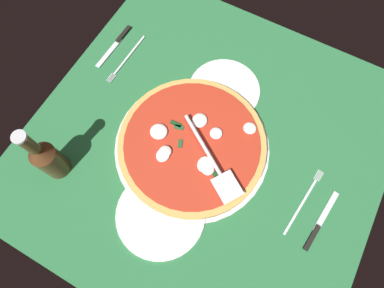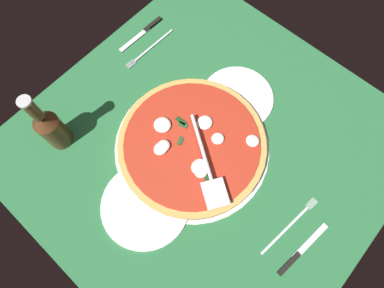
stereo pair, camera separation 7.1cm
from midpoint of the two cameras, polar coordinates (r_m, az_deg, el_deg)
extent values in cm
cube|color=#286939|center=(89.40, 0.23, -0.21)|extent=(93.59, 93.59, 0.80)
cylinder|color=silver|center=(88.38, -2.29, -0.57)|extent=(42.23, 42.23, 0.85)
cylinder|color=silver|center=(84.41, -7.99, -12.43)|extent=(22.65, 22.65, 1.00)
cylinder|color=white|center=(95.88, 3.57, 9.26)|extent=(20.72, 20.72, 1.00)
cylinder|color=tan|center=(87.19, -2.32, -0.29)|extent=(40.03, 40.03, 1.69)
cylinder|color=#B12D1A|center=(86.26, -2.34, -0.05)|extent=(36.69, 36.69, 0.30)
ellipsoid|color=silver|center=(87.52, -8.18, 1.95)|extent=(4.62, 4.71, 1.17)
ellipsoid|color=white|center=(83.56, -0.11, -3.85)|extent=(4.53, 3.95, 1.03)
ellipsoid|color=white|center=(86.57, 1.94, 1.66)|extent=(3.47, 3.35, 0.99)
ellipsoid|color=white|center=(83.19, 0.40, -4.67)|extent=(3.47, 3.30, 1.05)
ellipsoid|color=silver|center=(88.07, -0.94, 3.94)|extent=(4.36, 4.11, 0.97)
ellipsoid|color=silver|center=(88.00, 7.89, 2.53)|extent=(3.51, 3.52, 0.86)
ellipsoid|color=#F1DFD0|center=(85.14, -7.11, -1.58)|extent=(3.47, 3.31, 1.33)
ellipsoid|color=white|center=(85.03, -7.48, -2.14)|extent=(4.19, 3.49, 1.13)
cube|color=#193C18|center=(83.10, 2.11, -6.01)|extent=(2.10, 3.27, 0.30)
cube|color=#21502A|center=(87.87, -4.63, 2.70)|extent=(1.86, 2.81, 0.30)
cube|color=#163C19|center=(88.30, -5.19, 3.23)|extent=(1.44, 3.31, 0.30)
cube|color=#214825|center=(86.07, -4.43, -0.16)|extent=(2.58, 1.99, 0.30)
cube|color=silver|center=(81.19, 3.72, -7.81)|extent=(8.74, 9.12, 0.30)
cylinder|color=silver|center=(83.97, -0.57, -0.25)|extent=(10.93, 16.07, 1.00)
cube|color=silver|center=(87.92, 17.88, -11.83)|extent=(18.57, 14.99, 0.60)
cube|color=silver|center=(87.09, 16.31, -10.78)|extent=(16.89, 2.55, 0.25)
cube|color=silver|center=(90.58, 19.67, -5.73)|extent=(3.01, 0.56, 0.25)
cube|color=silver|center=(90.52, 19.43, -5.59)|extent=(3.01, 0.56, 0.25)
cube|color=silver|center=(90.46, 19.20, -5.44)|extent=(3.01, 0.56, 0.25)
cube|color=silver|center=(90.41, 18.96, -5.29)|extent=(3.01, 0.56, 0.25)
cube|color=black|center=(86.44, 18.07, -15.66)|extent=(7.01, 1.99, 0.80)
cube|color=silver|center=(88.84, 20.38, -11.36)|extent=(12.19, 2.79, 0.25)
cube|color=silver|center=(106.42, -14.15, 15.34)|extent=(16.72, 13.59, 0.60)
cube|color=silver|center=(104.65, -12.88, 14.90)|extent=(16.11, 1.11, 0.25)
cube|color=silver|center=(101.67, -16.28, 11.08)|extent=(3.01, 0.32, 0.25)
cube|color=silver|center=(101.45, -16.09, 10.98)|extent=(3.01, 0.32, 0.25)
cube|color=silver|center=(101.24, -15.89, 10.88)|extent=(3.01, 0.32, 0.25)
cube|color=silver|center=(101.02, -15.69, 10.79)|extent=(3.01, 0.32, 0.25)
cube|color=black|center=(109.44, -13.89, 18.08)|extent=(6.94, 1.42, 0.80)
cube|color=silver|center=(106.64, -16.31, 15.01)|extent=(12.13, 1.78, 0.25)
cylinder|color=#4F2F19|center=(90.21, -25.58, -3.04)|extent=(6.40, 6.40, 11.25)
cone|color=#4F2F19|center=(83.96, -27.61, -1.47)|extent=(6.40, 6.40, 3.48)
cylinder|color=#4F2F19|center=(79.65, -29.24, -0.21)|extent=(2.81, 2.81, 6.96)
cylinder|color=#B7B7BC|center=(76.59, -30.53, 0.79)|extent=(3.23, 3.23, 0.60)
camera|label=1|loc=(0.04, -92.35, -6.13)|focal=30.32mm
camera|label=2|loc=(0.04, 87.65, 6.13)|focal=30.32mm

